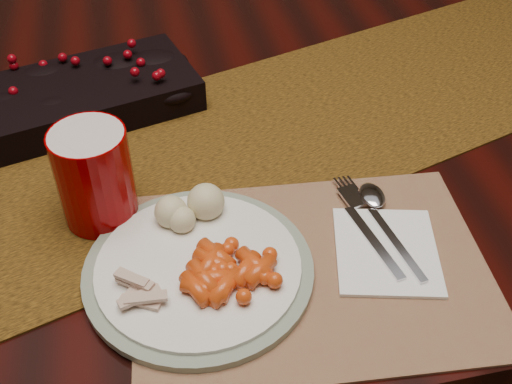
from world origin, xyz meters
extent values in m
plane|color=black|center=(0.00, 0.00, 0.00)|extent=(5.00, 5.00, 0.00)
cube|color=black|center=(0.00, 0.00, 0.38)|extent=(1.80, 1.00, 0.75)
cube|color=#2E1E05|center=(-0.05, -0.11, 0.75)|extent=(1.74, 0.85, 0.00)
cube|color=brown|center=(0.08, -0.33, 0.75)|extent=(0.42, 0.33, 0.00)
cylinder|color=white|center=(-0.05, -0.31, 0.76)|extent=(0.32, 0.32, 0.01)
cube|color=white|center=(0.17, -0.33, 0.76)|extent=(0.15, 0.16, 0.00)
cylinder|color=#7E0001|center=(-0.15, -0.19, 0.82)|extent=(0.10, 0.10, 0.12)
camera|label=1|loc=(-0.08, -0.79, 1.31)|focal=45.00mm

